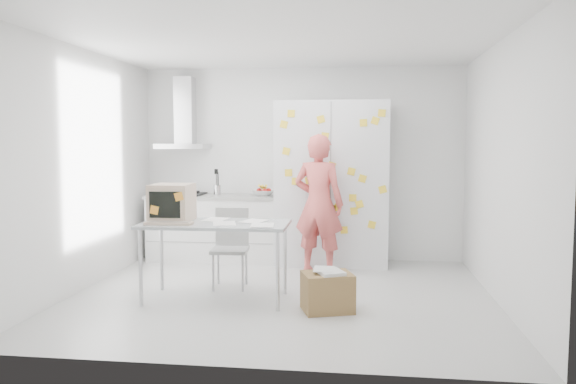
# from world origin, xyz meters

# --- Properties ---
(floor) EXTENTS (4.50, 4.00, 0.02)m
(floor) POSITION_xyz_m (0.00, 0.00, -0.01)
(floor) COLOR silver
(floor) RESTS_ON ground
(walls) EXTENTS (4.52, 4.01, 2.70)m
(walls) POSITION_xyz_m (0.00, 0.72, 1.35)
(walls) COLOR white
(walls) RESTS_ON ground
(ceiling) EXTENTS (4.50, 4.00, 0.02)m
(ceiling) POSITION_xyz_m (0.00, 0.00, 2.70)
(ceiling) COLOR white
(ceiling) RESTS_ON walls
(counter_run) EXTENTS (1.84, 0.63, 1.28)m
(counter_run) POSITION_xyz_m (-1.20, 1.70, 0.47)
(counter_run) COLOR white
(counter_run) RESTS_ON ground
(range_hood) EXTENTS (0.70, 0.48, 1.01)m
(range_hood) POSITION_xyz_m (-1.65, 1.84, 1.96)
(range_hood) COLOR silver
(range_hood) RESTS_ON walls
(tall_cabinet) EXTENTS (1.50, 0.68, 2.20)m
(tall_cabinet) POSITION_xyz_m (0.45, 1.67, 1.10)
(tall_cabinet) COLOR silver
(tall_cabinet) RESTS_ON ground
(person) EXTENTS (0.73, 0.57, 1.76)m
(person) POSITION_xyz_m (0.32, 1.10, 0.88)
(person) COLOR #DE5A56
(person) RESTS_ON ground
(desk) EXTENTS (1.53, 0.79, 1.21)m
(desk) POSITION_xyz_m (-0.97, -0.23, 0.92)
(desk) COLOR #AAB2B5
(desk) RESTS_ON ground
(chair) EXTENTS (0.44, 0.44, 0.90)m
(chair) POSITION_xyz_m (-0.63, 0.30, 0.51)
(chair) COLOR #A9A9A7
(chair) RESTS_ON ground
(cardboard_box) EXTENTS (0.57, 0.51, 0.41)m
(cardboard_box) POSITION_xyz_m (0.53, -0.52, 0.20)
(cardboard_box) COLOR olive
(cardboard_box) RESTS_ON ground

